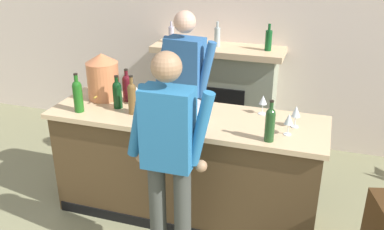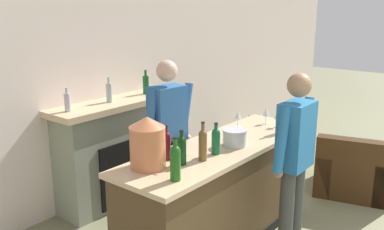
# 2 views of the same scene
# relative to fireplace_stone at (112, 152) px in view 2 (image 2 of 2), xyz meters

# --- Properties ---
(wall_back_panel) EXTENTS (12.00, 0.07, 2.75)m
(wall_back_panel) POSITION_rel_fireplace_stone_xyz_m (0.14, 0.26, 0.74)
(wall_back_panel) COLOR silver
(wall_back_panel) RESTS_ON ground_plane
(bar_counter) EXTENTS (2.41, 0.73, 1.01)m
(bar_counter) POSITION_rel_fireplace_stone_xyz_m (0.10, -1.51, -0.12)
(bar_counter) COLOR #4D3820
(bar_counter) RESTS_ON ground_plane
(fireplace_stone) EXTENTS (1.52, 0.52, 1.54)m
(fireplace_stone) POSITION_rel_fireplace_stone_xyz_m (0.00, 0.00, 0.00)
(fireplace_stone) COLOR gray
(fireplace_stone) RESTS_ON ground_plane
(armchair_black) EXTENTS (1.09, 1.08, 0.78)m
(armchair_black) POSITION_rel_fireplace_stone_xyz_m (2.08, -2.16, -0.38)
(armchair_black) COLOR #3D2611
(armchair_black) RESTS_ON ground_plane
(potted_plant_corner) EXTENTS (0.43, 0.40, 0.67)m
(potted_plant_corner) POSITION_rel_fireplace_stone_xyz_m (2.39, -0.28, -0.41)
(potted_plant_corner) COLOR #995F49
(potted_plant_corner) RESTS_ON ground_plane
(person_customer) EXTENTS (0.66, 0.31, 1.77)m
(person_customer) POSITION_rel_fireplace_stone_xyz_m (0.21, -2.20, 0.35)
(person_customer) COLOR #3B3E38
(person_customer) RESTS_ON ground_plane
(person_bartender) EXTENTS (0.65, 0.34, 1.81)m
(person_bartender) POSITION_rel_fireplace_stone_xyz_m (-0.08, -0.97, 0.38)
(person_bartender) COLOR #3D3B48
(person_bartender) RESTS_ON ground_plane
(copper_dispenser) EXTENTS (0.30, 0.34, 0.44)m
(copper_dispenser) POSITION_rel_fireplace_stone_xyz_m (-0.76, -1.36, 0.60)
(copper_dispenser) COLOR #C77347
(copper_dispenser) RESTS_ON bar_counter
(ice_bucket_steel) EXTENTS (0.24, 0.24, 0.16)m
(ice_bucket_steel) POSITION_rel_fireplace_stone_xyz_m (0.16, -1.61, 0.46)
(ice_bucket_steel) COLOR silver
(ice_bucket_steel) RESTS_ON bar_counter
(wine_bottle_port_short) EXTENTS (0.07, 0.07, 0.35)m
(wine_bottle_port_short) POSITION_rel_fireplace_stone_xyz_m (-0.34, -1.61, 0.54)
(wine_bottle_port_short) COLOR brown
(wine_bottle_port_short) RESTS_ON bar_counter
(wine_bottle_riesling_slim) EXTENTS (0.08, 0.08, 0.31)m
(wine_bottle_riesling_slim) POSITION_rel_fireplace_stone_xyz_m (-0.52, -1.35, 0.52)
(wine_bottle_riesling_slim) COLOR #4E1018
(wine_bottle_riesling_slim) RESTS_ON bar_counter
(wine_bottle_cabernet_heavy) EXTENTS (0.07, 0.07, 0.33)m
(wine_bottle_cabernet_heavy) POSITION_rel_fireplace_stone_xyz_m (0.86, -1.77, 0.53)
(wine_bottle_cabernet_heavy) COLOR #1F431E
(wine_bottle_cabernet_heavy) RESTS_ON bar_counter
(wine_bottle_merlot_tall) EXTENTS (0.08, 0.08, 0.29)m
(wine_bottle_merlot_tall) POSITION_rel_fireplace_stone_xyz_m (-0.14, -1.61, 0.52)
(wine_bottle_merlot_tall) COLOR #11542F
(wine_bottle_merlot_tall) RESTS_ON bar_counter
(wine_bottle_rose_blush) EXTENTS (0.08, 0.08, 0.30)m
(wine_bottle_rose_blush) POSITION_rel_fireplace_stone_xyz_m (-0.53, -1.53, 0.52)
(wine_bottle_rose_blush) COLOR black
(wine_bottle_rose_blush) RESTS_ON bar_counter
(wine_bottle_burgundy_dark) EXTENTS (0.08, 0.08, 0.35)m
(wine_bottle_burgundy_dark) POSITION_rel_fireplace_stone_xyz_m (-0.82, -1.71, 0.54)
(wine_bottle_burgundy_dark) COLOR #1B5817
(wine_bottle_burgundy_dark) RESTS_ON bar_counter
(wine_glass_near_bucket) EXTENTS (0.07, 0.07, 0.18)m
(wine_glass_near_bucket) POSITION_rel_fireplace_stone_xyz_m (0.98, -1.62, 0.51)
(wine_glass_near_bucket) COLOR silver
(wine_glass_near_bucket) RESTS_ON bar_counter
(wine_glass_mid_counter) EXTENTS (0.08, 0.08, 0.17)m
(wine_glass_mid_counter) POSITION_rel_fireplace_stone_xyz_m (-0.40, -1.41, 0.51)
(wine_glass_mid_counter) COLOR silver
(wine_glass_mid_counter) RESTS_ON bar_counter
(wine_glass_front_right) EXTENTS (0.07, 0.07, 0.18)m
(wine_glass_front_right) POSITION_rel_fireplace_stone_xyz_m (1.02, -1.46, 0.51)
(wine_glass_front_right) COLOR silver
(wine_glass_front_right) RESTS_ON bar_counter
(wine_glass_front_left) EXTENTS (0.07, 0.07, 0.17)m
(wine_glass_front_left) POSITION_rel_fireplace_stone_xyz_m (0.73, -1.27, 0.51)
(wine_glass_front_left) COLOR silver
(wine_glass_front_left) RESTS_ON bar_counter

